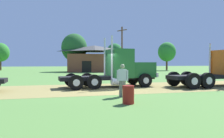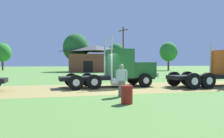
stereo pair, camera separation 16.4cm
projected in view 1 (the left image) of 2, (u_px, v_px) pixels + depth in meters
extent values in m
plane|color=#54823B|center=(99.00, 88.00, 15.10)|extent=(200.00, 200.00, 0.00)
cube|color=olive|center=(99.00, 88.00, 15.10)|extent=(120.00, 6.59, 0.01)
cube|color=black|center=(108.00, 78.00, 16.06)|extent=(7.36, 2.11, 0.28)
cube|color=#23662D|center=(140.00, 70.00, 16.92)|extent=(2.09, 2.10, 1.17)
cube|color=silver|center=(151.00, 74.00, 17.27)|extent=(0.35, 2.13, 0.32)
cube|color=#23662D|center=(119.00, 63.00, 16.33)|extent=(1.77, 2.34, 2.17)
cube|color=#2D3D4C|center=(129.00, 58.00, 16.58)|extent=(0.20, 1.84, 0.95)
cylinder|color=silver|center=(105.00, 58.00, 16.84)|extent=(0.14, 0.14, 3.10)
cylinder|color=silver|center=(112.00, 57.00, 15.19)|extent=(0.14, 0.14, 3.10)
cylinder|color=silver|center=(118.00, 81.00, 15.30)|extent=(1.04, 0.61, 0.52)
cylinder|color=black|center=(133.00, 78.00, 17.95)|extent=(1.06, 0.39, 1.03)
cylinder|color=silver|center=(132.00, 78.00, 18.10)|extent=(0.47, 0.08, 0.46)
cylinder|color=black|center=(145.00, 80.00, 15.87)|extent=(1.06, 0.39, 1.03)
cylinder|color=silver|center=(146.00, 81.00, 15.72)|extent=(0.47, 0.08, 0.46)
cylinder|color=black|center=(71.00, 80.00, 16.23)|extent=(1.06, 0.39, 1.03)
cylinder|color=silver|center=(71.00, 80.00, 16.38)|extent=(0.47, 0.08, 0.46)
cylinder|color=black|center=(76.00, 83.00, 14.15)|extent=(1.06, 0.39, 1.03)
cylinder|color=silver|center=(76.00, 83.00, 14.00)|extent=(0.47, 0.08, 0.46)
cylinder|color=black|center=(87.00, 80.00, 16.64)|extent=(1.06, 0.39, 1.03)
cylinder|color=silver|center=(87.00, 79.00, 16.79)|extent=(0.47, 0.08, 0.46)
cylinder|color=black|center=(94.00, 82.00, 14.56)|extent=(1.06, 0.39, 1.03)
cylinder|color=silver|center=(95.00, 82.00, 14.41)|extent=(0.47, 0.08, 0.46)
cube|color=black|center=(215.00, 76.00, 16.65)|extent=(8.10, 2.10, 0.28)
cylinder|color=silver|center=(210.00, 59.00, 17.57)|extent=(0.14, 0.14, 2.71)
cylinder|color=black|center=(174.00, 79.00, 16.77)|extent=(1.16, 0.38, 1.14)
cylinder|color=silver|center=(173.00, 79.00, 16.93)|extent=(0.52, 0.08, 0.51)
cylinder|color=black|center=(193.00, 81.00, 14.63)|extent=(1.16, 0.38, 1.14)
cylinder|color=silver|center=(195.00, 81.00, 14.48)|extent=(0.52, 0.08, 0.51)
cylinder|color=black|center=(187.00, 78.00, 17.17)|extent=(1.16, 0.38, 1.14)
cylinder|color=silver|center=(186.00, 78.00, 17.32)|extent=(0.52, 0.08, 0.51)
cylinder|color=black|center=(208.00, 81.00, 15.03)|extent=(1.16, 0.38, 1.14)
cylinder|color=silver|center=(209.00, 81.00, 14.88)|extent=(0.52, 0.08, 0.51)
cube|color=silver|center=(122.00, 75.00, 11.46)|extent=(0.49, 0.39, 0.62)
sphere|color=gray|center=(122.00, 66.00, 11.44)|extent=(0.24, 0.24, 0.24)
cube|color=slate|center=(121.00, 89.00, 11.49)|extent=(0.21, 0.23, 0.87)
cube|color=slate|center=(124.00, 89.00, 11.47)|extent=(0.21, 0.23, 0.87)
cylinder|color=silver|center=(118.00, 75.00, 11.49)|extent=(0.10, 0.10, 0.59)
cylinder|color=silver|center=(127.00, 75.00, 11.43)|extent=(0.10, 0.10, 0.59)
cylinder|color=maroon|center=(128.00, 95.00, 9.44)|extent=(0.52, 0.52, 0.82)
cube|color=brown|center=(94.00, 63.00, 43.96)|extent=(11.35, 7.99, 3.58)
pyramid|color=#414141|center=(94.00, 48.00, 43.87)|extent=(11.91, 8.39, 1.25)
cube|color=black|center=(87.00, 67.00, 40.50)|extent=(1.79, 0.31, 2.20)
cylinder|color=brown|center=(122.00, 50.00, 35.41)|extent=(0.26, 0.26, 7.89)
cube|color=brown|center=(122.00, 30.00, 35.32)|extent=(1.13, 2.02, 0.14)
cylinder|color=#513823|center=(1.00, 65.00, 51.95)|extent=(0.44, 0.44, 2.76)
ellipsoid|color=#2D792B|center=(0.00, 52.00, 51.86)|extent=(4.20, 4.20, 4.63)
cylinder|color=#513823|center=(74.00, 65.00, 45.28)|extent=(0.44, 0.44, 2.93)
ellipsoid|color=#245927|center=(74.00, 48.00, 45.17)|extent=(5.44, 5.44, 5.99)
cylinder|color=#513823|center=(115.00, 65.00, 50.82)|extent=(0.44, 0.44, 2.82)
ellipsoid|color=#24672E|center=(115.00, 52.00, 50.74)|extent=(3.90, 3.90, 4.29)
cylinder|color=#513823|center=(167.00, 65.00, 51.73)|extent=(0.44, 0.44, 2.82)
ellipsoid|color=#2B7A2C|center=(167.00, 52.00, 51.64)|extent=(4.29, 4.29, 4.72)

